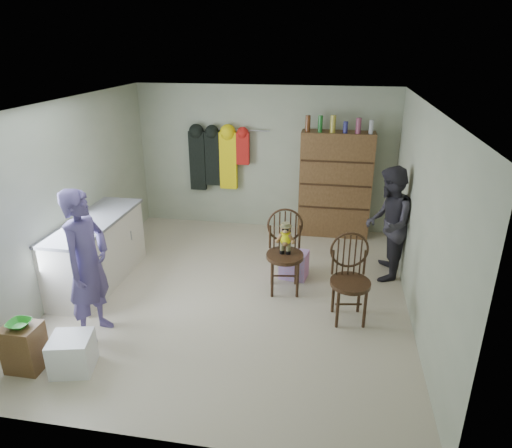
% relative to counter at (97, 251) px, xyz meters
% --- Properties ---
extents(ground_plane, '(5.00, 5.00, 0.00)m').
position_rel_counter_xyz_m(ground_plane, '(1.95, 0.00, -0.47)').
color(ground_plane, beige).
rests_on(ground_plane, ground).
extents(room_walls, '(5.00, 5.00, 5.00)m').
position_rel_counter_xyz_m(room_walls, '(1.95, 0.53, 1.11)').
color(room_walls, '#A7AD91').
rests_on(room_walls, ground).
extents(counter, '(0.64, 1.86, 0.94)m').
position_rel_counter_xyz_m(counter, '(0.00, 0.00, 0.00)').
color(counter, silver).
rests_on(counter, ground).
extents(stool, '(0.36, 0.31, 0.51)m').
position_rel_counter_xyz_m(stool, '(0.14, -1.84, -0.22)').
color(stool, brown).
rests_on(stool, ground).
extents(bowl, '(0.23, 0.23, 0.06)m').
position_rel_counter_xyz_m(bowl, '(0.14, -1.84, 0.07)').
color(bowl, '#229522').
rests_on(bowl, stool).
extents(plastic_tub, '(0.48, 0.47, 0.38)m').
position_rel_counter_xyz_m(plastic_tub, '(0.63, -1.78, -0.28)').
color(plastic_tub, white).
rests_on(plastic_tub, ground).
extents(chair_front, '(0.57, 0.57, 1.12)m').
position_rel_counter_xyz_m(chair_front, '(2.58, 0.25, 0.17)').
color(chair_front, '#3E2616').
rests_on(chair_front, ground).
extents(chair_far, '(0.55, 0.55, 1.08)m').
position_rel_counter_xyz_m(chair_far, '(3.43, -0.31, 0.11)').
color(chair_far, '#3E2616').
rests_on(chair_far, ground).
extents(striped_bag, '(0.42, 0.35, 0.40)m').
position_rel_counter_xyz_m(striped_bag, '(2.68, 0.60, -0.27)').
color(striped_bag, pink).
rests_on(striped_bag, ground).
extents(person_left, '(0.49, 0.68, 1.76)m').
position_rel_counter_xyz_m(person_left, '(0.55, -1.15, 0.41)').
color(person_left, '#4E437B').
rests_on(person_left, ground).
extents(person_right, '(0.72, 0.87, 1.62)m').
position_rel_counter_xyz_m(person_right, '(3.95, 0.86, 0.34)').
color(person_right, '#2D2B33').
rests_on(person_right, ground).
extents(dresser, '(1.20, 0.39, 2.08)m').
position_rel_counter_xyz_m(dresser, '(3.20, 2.30, 0.44)').
color(dresser, brown).
rests_on(dresser, ground).
extents(coat_rack, '(1.42, 0.12, 1.09)m').
position_rel_counter_xyz_m(coat_rack, '(1.12, 2.38, 0.78)').
color(coat_rack, '#99999E').
rests_on(coat_rack, ground).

